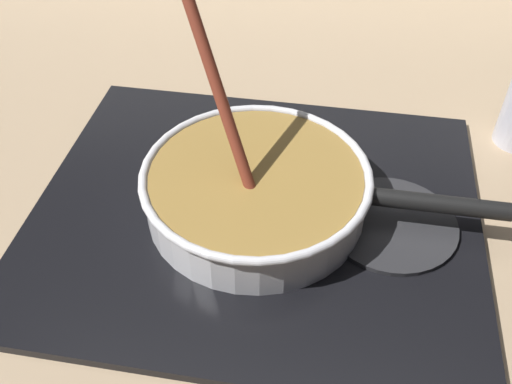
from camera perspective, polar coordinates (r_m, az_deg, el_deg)
name	(u,v)px	position (r m, az deg, el deg)	size (l,w,h in m)	color
ground	(128,253)	(0.74, -12.45, -5.91)	(2.40, 1.60, 0.04)	#9E8466
hob_plate	(256,212)	(0.74, 0.00, -1.98)	(0.56, 0.48, 0.01)	black
burner_ring	(256,206)	(0.73, 0.00, -1.43)	(0.21, 0.21, 0.01)	#592D0C
spare_burner	(391,223)	(0.73, 13.13, -3.01)	(0.16, 0.16, 0.01)	#262628
cooking_pan	(257,189)	(0.71, 0.12, 0.30)	(0.44, 0.28, 0.26)	silver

